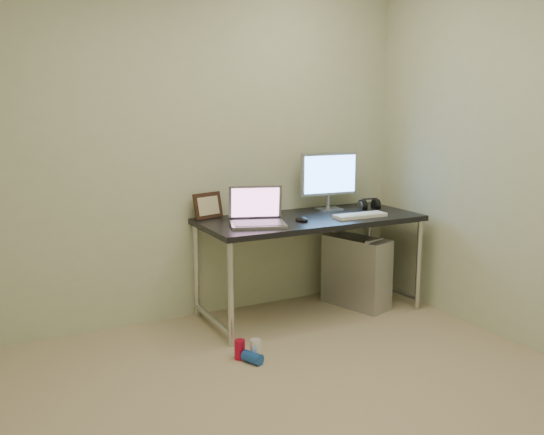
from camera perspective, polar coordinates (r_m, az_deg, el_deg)
The scene contains 17 objects.
floor at distance 3.26m, azimuth 3.73°, elevation -18.50°, with size 3.50×3.50×0.00m, color tan.
wall_back at distance 4.44m, azimuth -7.84°, elevation 6.27°, with size 3.50×0.02×2.50m, color beige.
desk at distance 4.54m, azimuth 3.58°, elevation -0.90°, with size 1.66×0.73×0.75m.
tower_computer at distance 4.84m, azimuth 7.93°, elevation -5.07°, with size 0.38×0.58×0.59m.
cable_a at distance 5.05m, azimuth 5.30°, elevation -2.91°, with size 0.01×0.01×0.70m, color black.
cable_b at distance 5.09m, azimuth 6.28°, elevation -3.06°, with size 0.01×0.01×0.72m, color black.
can_red at distance 3.91m, azimuth -3.05°, elevation -12.30°, with size 0.07×0.07×0.12m, color #B70B2C.
can_white at distance 3.91m, azimuth -1.57°, elevation -12.26°, with size 0.07×0.07×0.12m, color white.
can_blue at distance 3.86m, azimuth -1.85°, elevation -13.04°, with size 0.07×0.07×0.13m, color #1B4BA9.
laptop at distance 4.24m, azimuth -1.43°, elevation 0.17°, with size 0.46×0.42×0.26m.
monitor at distance 4.80m, azimuth 5.40°, elevation 3.85°, with size 0.49×0.16×0.45m.
keyboard at distance 4.56m, azimuth 8.29°, elevation 0.19°, with size 0.41×0.13×0.02m, color white.
mouse_right at distance 4.72m, azimuth 10.31°, elevation 0.53°, with size 0.06×0.10×0.03m, color black.
mouse_left at distance 4.36m, azimuth 2.81°, elevation -0.08°, with size 0.08×0.12×0.04m, color black.
headphones at distance 4.92m, azimuth 9.14°, elevation 1.15°, with size 0.17×0.10×0.11m.
picture_frame at distance 4.48m, azimuth -6.05°, elevation 1.13°, with size 0.24×0.03×0.19m, color black.
webcam at distance 4.58m, azimuth -2.99°, elevation 1.39°, with size 0.05×0.05×0.13m.
Camera 1 is at (-1.48, -2.43, 1.60)m, focal length 40.00 mm.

